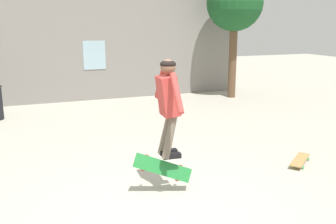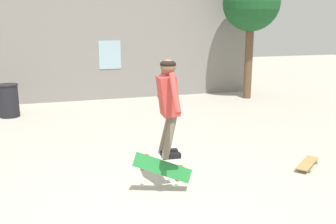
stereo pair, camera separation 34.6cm
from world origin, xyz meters
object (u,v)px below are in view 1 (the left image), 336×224
(tree_right, at_px, (235,4))
(skater, at_px, (168,100))
(skateboard_flipping, at_px, (163,168))
(skateboard_resting, at_px, (300,160))

(tree_right, relative_size, skater, 2.85)
(skater, xyz_separation_m, skateboard_flipping, (-0.09, -0.01, -0.99))
(tree_right, height_order, skateboard_flipping, tree_right)
(skateboard_flipping, distance_m, skateboard_resting, 2.71)
(tree_right, distance_m, skater, 7.76)
(tree_right, bearing_deg, skateboard_resting, -109.32)
(skater, bearing_deg, tree_right, 56.74)
(skateboard_flipping, height_order, skateboard_resting, skateboard_flipping)
(skateboard_flipping, bearing_deg, skater, 17.91)
(tree_right, relative_size, skateboard_flipping, 4.53)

